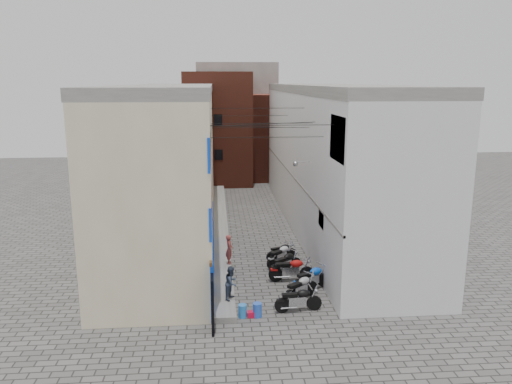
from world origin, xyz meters
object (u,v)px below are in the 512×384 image
object	(u,v)px
motorcycle_d	(292,268)
motorcycle_g	(282,251)
motorcycle_e	(285,262)
red_crate	(252,314)
person_b	(232,283)
motorcycle_f	(281,254)
motorcycle_c	(312,277)
motorcycle_b	(301,287)
water_jug_near	(242,311)
motorcycle_a	(298,298)
water_jug_far	(257,310)
person_a	(229,249)

from	to	relation	value
motorcycle_d	motorcycle_g	distance (m)	2.84
motorcycle_d	motorcycle_e	xyz separation A→B (m)	(-0.16, 0.95, -0.03)
motorcycle_d	red_crate	xyz separation A→B (m)	(-2.14, -3.51, -0.52)
person_b	motorcycle_f	bearing A→B (deg)	-4.26
motorcycle_f	red_crate	xyz separation A→B (m)	(-1.93, -5.61, -0.48)
motorcycle_d	motorcycle_e	size ratio (longest dim) A/B	1.06
motorcycle_c	motorcycle_g	size ratio (longest dim) A/B	1.24
motorcycle_b	motorcycle_e	size ratio (longest dim) A/B	1.00
motorcycle_d	motorcycle_c	bearing A→B (deg)	32.98
motorcycle_g	red_crate	distance (m)	6.68
person_b	water_jug_near	bearing A→B (deg)	-135.37
motorcycle_a	water_jug_far	bearing A→B (deg)	-83.25
motorcycle_b	motorcycle_f	distance (m)	4.20
motorcycle_a	red_crate	distance (m)	2.01
water_jug_near	water_jug_far	xyz separation A→B (m)	(0.59, 0.00, 0.02)
motorcycle_a	motorcycle_b	world-z (taller)	motorcycle_b
motorcycle_c	water_jug_near	xyz separation A→B (m)	(-3.25, -2.37, -0.36)
water_jug_far	red_crate	bearing A→B (deg)	180.00
motorcycle_e	person_a	size ratio (longest dim) A/B	1.38
motorcycle_e	water_jug_near	xyz separation A→B (m)	(-2.35, -4.45, -0.33)
motorcycle_f	water_jug_far	size ratio (longest dim) A/B	3.54
red_crate	water_jug_far	bearing A→B (deg)	0.00
motorcycle_b	motorcycle_e	xyz separation A→B (m)	(-0.23, 3.04, 0.00)
motorcycle_g	person_a	distance (m)	2.98
motorcycle_d	motorcycle_g	world-z (taller)	motorcycle_d
motorcycle_f	person_b	size ratio (longest dim) A/B	1.42
motorcycle_e	red_crate	distance (m)	4.90
red_crate	motorcycle_c	bearing A→B (deg)	39.46
motorcycle_c	motorcycle_f	distance (m)	3.38
motorcycle_b	motorcycle_c	world-z (taller)	motorcycle_c
motorcycle_b	motorcycle_g	bearing A→B (deg)	144.36
motorcycle_b	motorcycle_d	xyz separation A→B (m)	(-0.07, 2.09, 0.03)
person_b	motorcycle_c	bearing A→B (deg)	-45.44
motorcycle_c	motorcycle_e	bearing A→B (deg)	174.29
water_jug_far	motorcycle_e	bearing A→B (deg)	68.47
motorcycle_a	motorcycle_g	size ratio (longest dim) A/B	1.13
motorcycle_c	motorcycle_f	size ratio (longest dim) A/B	1.07
motorcycle_a	person_b	size ratio (longest dim) A/B	1.38
motorcycle_a	person_b	xyz separation A→B (m)	(-2.69, 0.90, 0.40)
motorcycle_f	person_b	xyz separation A→B (m)	(-2.68, -4.37, 0.38)
motorcycle_b	motorcycle_d	distance (m)	2.09
person_b	red_crate	size ratio (longest dim) A/B	4.01
motorcycle_b	water_jug_near	distance (m)	2.96
motorcycle_b	person_a	size ratio (longest dim) A/B	1.38
motorcycle_c	motorcycle_a	bearing A→B (deg)	-53.99
motorcycle_g	motorcycle_c	bearing A→B (deg)	-7.96
water_jug_near	red_crate	size ratio (longest dim) A/B	1.50
motorcycle_a	motorcycle_g	xyz separation A→B (m)	(0.13, 6.01, -0.06)
motorcycle_d	water_jug_far	distance (m)	4.01
motorcycle_g	water_jug_near	size ratio (longest dim) A/B	3.26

